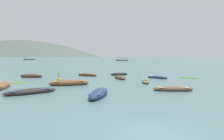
{
  "coord_description": "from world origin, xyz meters",
  "views": [
    {
      "loc": [
        -2.33,
        -6.75,
        3.28
      ],
      "look_at": [
        1.04,
        28.68,
        0.52
      ],
      "focal_mm": 28.32,
      "sensor_mm": 36.0,
      "label": 1
    }
  ],
  "objects_px": {
    "rowboat_3": "(1,86)",
    "rowboat_10": "(119,74)",
    "rowboat_0": "(87,75)",
    "rowboat_2": "(31,91)",
    "rowboat_5": "(157,77)",
    "mooring_buoy": "(59,79)",
    "ferry_1": "(122,60)",
    "ferry_0": "(29,59)",
    "rowboat_4": "(99,93)",
    "rowboat_8": "(31,76)",
    "rowboat_7": "(146,81)",
    "rowboat_9": "(120,78)",
    "rowboat_1": "(69,83)",
    "rowboat_6": "(173,89)"
  },
  "relations": [
    {
      "from": "rowboat_3",
      "to": "rowboat_10",
      "type": "relative_size",
      "value": 1.43
    },
    {
      "from": "rowboat_0",
      "to": "rowboat_10",
      "type": "distance_m",
      "value": 5.57
    },
    {
      "from": "rowboat_0",
      "to": "rowboat_2",
      "type": "xyz_separation_m",
      "value": [
        -4.35,
        -13.78,
        0.0
      ]
    },
    {
      "from": "rowboat_3",
      "to": "rowboat_5",
      "type": "xyz_separation_m",
      "value": [
        18.97,
        6.38,
        -0.06
      ]
    },
    {
      "from": "rowboat_0",
      "to": "mooring_buoy",
      "type": "xyz_separation_m",
      "value": [
        -3.67,
        -5.15,
        -0.07
      ]
    },
    {
      "from": "rowboat_5",
      "to": "mooring_buoy",
      "type": "xyz_separation_m",
      "value": [
        -14.27,
        -0.78,
        -0.05
      ]
    },
    {
      "from": "rowboat_0",
      "to": "ferry_1",
      "type": "bearing_deg",
      "value": 78.07
    },
    {
      "from": "rowboat_5",
      "to": "rowboat_10",
      "type": "relative_size",
      "value": 0.87
    },
    {
      "from": "rowboat_3",
      "to": "ferry_0",
      "type": "xyz_separation_m",
      "value": [
        -53.08,
        156.81,
        0.23
      ]
    },
    {
      "from": "rowboat_4",
      "to": "ferry_0",
      "type": "relative_size",
      "value": 0.38
    },
    {
      "from": "rowboat_4",
      "to": "rowboat_8",
      "type": "height_order",
      "value": "rowboat_4"
    },
    {
      "from": "rowboat_3",
      "to": "rowboat_7",
      "type": "bearing_deg",
      "value": 8.65
    },
    {
      "from": "rowboat_8",
      "to": "rowboat_9",
      "type": "xyz_separation_m",
      "value": [
        13.55,
        -3.08,
        -0.04
      ]
    },
    {
      "from": "rowboat_0",
      "to": "mooring_buoy",
      "type": "distance_m",
      "value": 6.32
    },
    {
      "from": "rowboat_1",
      "to": "rowboat_2",
      "type": "height_order",
      "value": "rowboat_1"
    },
    {
      "from": "rowboat_8",
      "to": "mooring_buoy",
      "type": "xyz_separation_m",
      "value": [
        4.96,
        -3.88,
        -0.11
      ]
    },
    {
      "from": "rowboat_8",
      "to": "mooring_buoy",
      "type": "height_order",
      "value": "mooring_buoy"
    },
    {
      "from": "rowboat_4",
      "to": "rowboat_3",
      "type": "bearing_deg",
      "value": 155.34
    },
    {
      "from": "rowboat_1",
      "to": "ferry_0",
      "type": "distance_m",
      "value": 166.48
    },
    {
      "from": "rowboat_1",
      "to": "ferry_0",
      "type": "relative_size",
      "value": 0.42
    },
    {
      "from": "rowboat_7",
      "to": "mooring_buoy",
      "type": "xyz_separation_m",
      "value": [
        -11.32,
        3.17,
        -0.02
      ]
    },
    {
      "from": "rowboat_0",
      "to": "rowboat_10",
      "type": "relative_size",
      "value": 1.13
    },
    {
      "from": "rowboat_2",
      "to": "rowboat_6",
      "type": "relative_size",
      "value": 1.12
    },
    {
      "from": "rowboat_4",
      "to": "rowboat_7",
      "type": "distance_m",
      "value": 9.26
    },
    {
      "from": "rowboat_2",
      "to": "mooring_buoy",
      "type": "relative_size",
      "value": 3.85
    },
    {
      "from": "rowboat_6",
      "to": "ferry_0",
      "type": "distance_m",
      "value": 174.52
    },
    {
      "from": "rowboat_3",
      "to": "mooring_buoy",
      "type": "relative_size",
      "value": 4.09
    },
    {
      "from": "rowboat_10",
      "to": "ferry_0",
      "type": "height_order",
      "value": "ferry_0"
    },
    {
      "from": "rowboat_2",
      "to": "rowboat_5",
      "type": "relative_size",
      "value": 1.55
    },
    {
      "from": "rowboat_3",
      "to": "rowboat_9",
      "type": "relative_size",
      "value": 1.39
    },
    {
      "from": "rowboat_0",
      "to": "ferry_0",
      "type": "distance_m",
      "value": 158.45
    },
    {
      "from": "rowboat_1",
      "to": "rowboat_8",
      "type": "relative_size",
      "value": 1.28
    },
    {
      "from": "rowboat_1",
      "to": "rowboat_7",
      "type": "height_order",
      "value": "rowboat_1"
    },
    {
      "from": "rowboat_6",
      "to": "rowboat_10",
      "type": "height_order",
      "value": "rowboat_10"
    },
    {
      "from": "rowboat_8",
      "to": "ferry_1",
      "type": "height_order",
      "value": "ferry_1"
    },
    {
      "from": "rowboat_2",
      "to": "rowboat_10",
      "type": "bearing_deg",
      "value": 55.64
    },
    {
      "from": "rowboat_6",
      "to": "mooring_buoy",
      "type": "bearing_deg",
      "value": 145.53
    },
    {
      "from": "rowboat_1",
      "to": "rowboat_4",
      "type": "xyz_separation_m",
      "value": [
        3.28,
        -6.03,
        -0.01
      ]
    },
    {
      "from": "rowboat_1",
      "to": "rowboat_7",
      "type": "distance_m",
      "value": 9.36
    },
    {
      "from": "rowboat_3",
      "to": "rowboat_6",
      "type": "distance_m",
      "value": 17.42
    },
    {
      "from": "rowboat_8",
      "to": "ferry_1",
      "type": "xyz_separation_m",
      "value": [
        30.14,
        103.06,
        0.23
      ]
    },
    {
      "from": "rowboat_1",
      "to": "rowboat_9",
      "type": "relative_size",
      "value": 1.38
    },
    {
      "from": "rowboat_3",
      "to": "rowboat_4",
      "type": "distance_m",
      "value": 11.0
    },
    {
      "from": "rowboat_2",
      "to": "mooring_buoy",
      "type": "xyz_separation_m",
      "value": [
        0.68,
        8.63,
        -0.07
      ]
    },
    {
      "from": "rowboat_4",
      "to": "rowboat_7",
      "type": "height_order",
      "value": "rowboat_4"
    },
    {
      "from": "rowboat_2",
      "to": "rowboat_4",
      "type": "relative_size",
      "value": 1.04
    },
    {
      "from": "rowboat_4",
      "to": "rowboat_5",
      "type": "bearing_deg",
      "value": 50.71
    },
    {
      "from": "rowboat_7",
      "to": "ferry_0",
      "type": "distance_m",
      "value": 169.13
    },
    {
      "from": "ferry_1",
      "to": "rowboat_1",
      "type": "bearing_deg",
      "value": -101.77
    },
    {
      "from": "rowboat_4",
      "to": "rowboat_9",
      "type": "distance_m",
      "value": 11.47
    }
  ]
}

